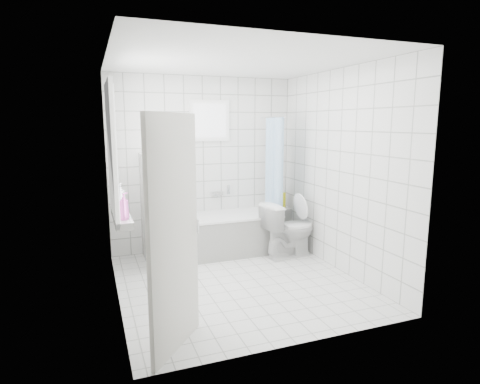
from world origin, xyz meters
name	(u,v)px	position (x,y,z in m)	size (l,w,h in m)	color
ground	(238,282)	(0.00, 0.00, 0.00)	(3.00, 3.00, 0.00)	white
ceiling	(238,61)	(0.00, 0.00, 2.60)	(3.00, 3.00, 0.00)	white
wall_back	(203,164)	(0.00, 1.50, 1.30)	(2.80, 0.02, 2.60)	white
wall_front	(301,199)	(0.00, -1.50, 1.30)	(2.80, 0.02, 2.60)	white
wall_left	(113,183)	(-1.40, 0.00, 1.30)	(0.02, 3.00, 2.60)	white
wall_right	(339,171)	(1.40, 0.00, 1.30)	(0.02, 3.00, 2.60)	white
window_left	(114,152)	(-1.35, 0.30, 1.60)	(0.01, 0.90, 1.40)	white
window_back	(210,121)	(0.10, 1.46, 1.95)	(0.50, 0.01, 0.50)	white
window_sill	(121,217)	(-1.31, 0.30, 0.86)	(0.18, 1.02, 0.08)	white
door	(174,236)	(-0.99, -1.17, 1.00)	(0.04, 0.80, 2.00)	silver
bathtub	(218,234)	(0.10, 1.12, 0.29)	(1.83, 0.77, 0.58)	white
partition_wall	(150,210)	(-0.88, 1.07, 0.75)	(0.15, 0.85, 1.50)	white
tiled_ledge	(279,225)	(1.24, 1.38, 0.28)	(0.40, 0.24, 0.55)	white
toilet	(289,229)	(1.03, 0.65, 0.40)	(0.45, 0.79, 0.80)	white
curtain_rod	(272,117)	(0.95, 1.10, 2.00)	(0.02, 0.02, 0.80)	silver
shower_curtain	(275,179)	(0.95, 0.97, 1.10)	(0.14, 0.48, 1.78)	#4389C6
tub_faucet	(217,193)	(0.20, 1.46, 0.85)	(0.18, 0.06, 0.06)	silver
sill_bottles	(122,203)	(-1.30, 0.29, 1.03)	(0.19, 0.77, 0.33)	white
ledge_bottles	(281,201)	(1.23, 1.34, 0.68)	(0.18, 0.13, 0.27)	#16861B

